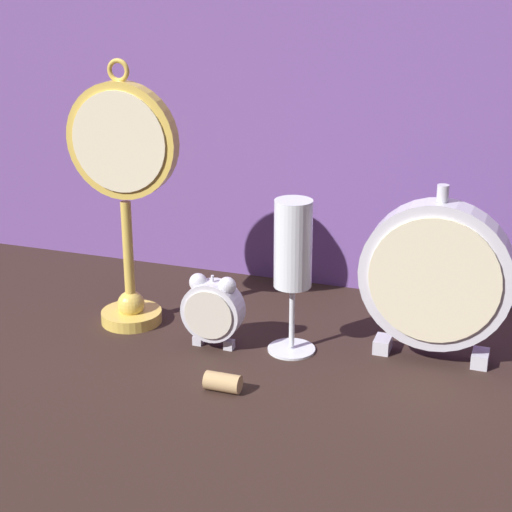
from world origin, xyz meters
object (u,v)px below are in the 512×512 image
at_px(mantel_clock_silver, 436,277).
at_px(champagne_flute, 293,255).
at_px(wine_cork, 220,382).
at_px(pocket_watch_on_stand, 124,188).
at_px(alarm_clock_twin_bell, 213,308).

height_order(mantel_clock_silver, champagne_flute, mantel_clock_silver).
relative_size(mantel_clock_silver, wine_cork, 5.31).
distance_m(pocket_watch_on_stand, champagne_flute, 0.24).
bearing_deg(mantel_clock_silver, pocket_watch_on_stand, -176.64).
bearing_deg(mantel_clock_silver, champagne_flute, -168.36).
distance_m(champagne_flute, wine_cork, 0.18).
height_order(alarm_clock_twin_bell, champagne_flute, champagne_flute).
bearing_deg(alarm_clock_twin_bell, wine_cork, -64.28).
xyz_separation_m(pocket_watch_on_stand, alarm_clock_twin_bell, (0.13, -0.04, -0.13)).
relative_size(pocket_watch_on_stand, mantel_clock_silver, 1.59).
distance_m(alarm_clock_twin_bell, wine_cork, 0.12).
bearing_deg(alarm_clock_twin_bell, mantel_clock_silver, 12.39).
distance_m(pocket_watch_on_stand, mantel_clock_silver, 0.41).
distance_m(alarm_clock_twin_bell, mantel_clock_silver, 0.28).
bearing_deg(champagne_flute, pocket_watch_on_stand, 177.19).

